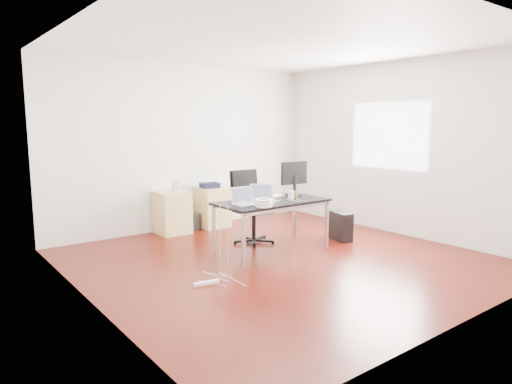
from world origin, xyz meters
TOP-DOWN VIEW (x-y plane):
  - room_shell at (0.04, 0.00)m, footprint 5.00×5.00m
  - desk at (0.17, 0.40)m, footprint 1.60×0.80m
  - office_chair at (0.24, 1.01)m, footprint 0.48×0.50m
  - filing_cabinet_left at (-0.46, 2.23)m, footprint 0.50×0.50m
  - filing_cabinet_right at (0.33, 2.23)m, footprint 0.50×0.50m
  - pc_tower at (1.43, 0.25)m, footprint 0.32×0.49m
  - wastebasket at (-0.05, 2.25)m, footprint 0.26×0.26m
  - power_strip at (-1.29, -0.21)m, footprint 0.31×0.11m
  - laptop_left at (-0.32, 0.37)m, footprint 0.35×0.28m
  - laptop_right at (0.06, 0.46)m, footprint 0.40×0.36m
  - monitor at (0.73, 0.56)m, footprint 0.45×0.26m
  - keyboard at (0.35, 0.64)m, footprint 0.46×0.22m
  - cup_white at (0.47, 0.34)m, footprint 0.10×0.10m
  - cup_brown at (0.59, 0.39)m, footprint 0.10×0.10m
  - cable_coil at (-0.24, 0.08)m, footprint 0.24×0.24m
  - power_adapter at (-0.01, 0.19)m, footprint 0.08×0.08m
  - speaker at (-0.41, 2.18)m, footprint 0.09×0.09m
  - navy_garment at (0.27, 2.21)m, footprint 0.33×0.28m

SIDE VIEW (x-z plane):
  - power_strip at x=-1.29m, z-range 0.00..0.04m
  - wastebasket at x=-0.05m, z-range 0.00..0.28m
  - pc_tower at x=1.43m, z-range 0.00..0.44m
  - filing_cabinet_left at x=-0.46m, z-range 0.00..0.70m
  - filing_cabinet_right at x=0.33m, z-range 0.00..0.70m
  - office_chair at x=0.24m, z-range 0.06..1.15m
  - desk at x=0.17m, z-range 0.31..1.04m
  - keyboard at x=0.35m, z-range 0.73..0.75m
  - power_adapter at x=-0.01m, z-range 0.73..0.76m
  - navy_garment at x=0.27m, z-range 0.70..0.79m
  - cup_brown at x=0.59m, z-range 0.73..0.83m
  - cable_coil at x=-0.24m, z-range 0.73..0.84m
  - laptop_left at x=-0.32m, z-range 0.67..0.90m
  - laptop_right at x=0.06m, z-range 0.67..0.90m
  - speaker at x=-0.41m, z-range 0.70..0.88m
  - cup_white at x=0.47m, z-range 0.73..0.85m
  - monitor at x=0.73m, z-range 0.76..1.27m
  - room_shell at x=0.04m, z-range -1.10..3.90m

